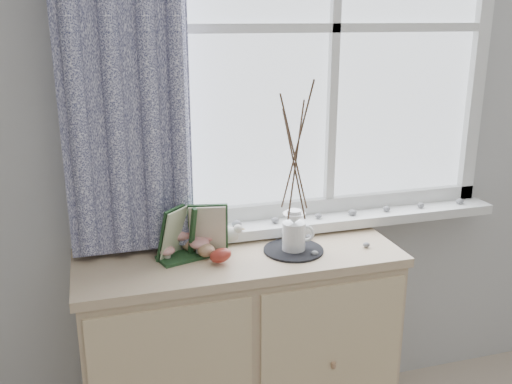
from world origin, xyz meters
TOP-DOWN VIEW (x-y plane):
  - sideboard at (-0.15, 1.75)m, footprint 1.20×0.45m
  - botanical_book at (-0.32, 1.75)m, footprint 0.32×0.21m
  - toadstool_cluster at (-0.32, 1.83)m, footprint 0.23×0.16m
  - wooden_eggs at (-0.28, 1.75)m, footprint 0.14×0.18m
  - songbird_figurine at (-0.17, 1.87)m, footprint 0.16×0.11m
  - crocheted_doily at (0.05, 1.72)m, footprint 0.23×0.23m
  - twig_pitcher at (0.05, 1.72)m, footprint 0.30×0.30m
  - sideboard_pebbles at (0.16, 1.75)m, footprint 0.33×0.22m

SIDE VIEW (x-z plane):
  - sideboard at x=-0.15m, z-range 0.00..0.85m
  - crocheted_doily at x=0.05m, z-range 0.85..0.86m
  - sideboard_pebbles at x=0.16m, z-range 0.85..0.87m
  - wooden_eggs at x=-0.28m, z-range 0.84..0.92m
  - songbird_figurine at x=-0.17m, z-range 0.85..0.93m
  - toadstool_cluster at x=-0.32m, z-range 0.86..0.96m
  - botanical_book at x=-0.32m, z-range 0.85..1.06m
  - twig_pitcher at x=0.05m, z-range 0.90..1.55m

